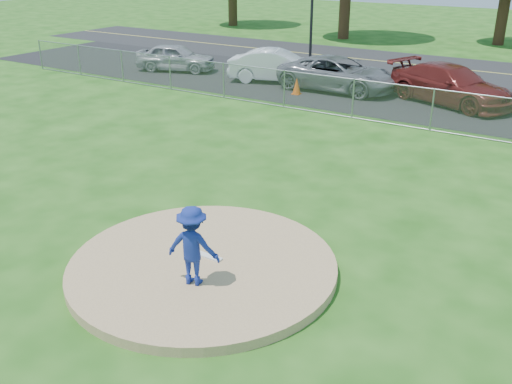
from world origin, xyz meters
TOP-DOWN VIEW (x-y plane):
  - ground at (0.00, 10.00)m, footprint 120.00×120.00m
  - pitchers_mound at (0.00, 0.00)m, footprint 5.40×5.40m
  - pitching_rubber at (0.00, 0.20)m, footprint 0.60×0.15m
  - chain_link_fence at (0.00, 12.00)m, footprint 40.00×0.06m
  - parking_lot at (0.00, 16.50)m, footprint 50.00×8.00m
  - street at (0.00, 24.00)m, footprint 60.00×7.00m
  - traffic_signal_left at (-8.76, 22.00)m, footprint 1.28×0.20m
  - pitcher at (0.34, -0.70)m, footprint 1.12×0.83m
  - traffic_cone at (-5.66, 14.27)m, footprint 0.38×0.38m
  - parked_car_silver at (-13.57, 15.48)m, footprint 4.44×2.89m
  - parked_car_white at (-7.68, 16.02)m, footprint 4.92×3.09m
  - parked_car_gray at (-4.46, 15.92)m, footprint 5.43×2.52m
  - parked_car_darkred at (0.51, 16.21)m, footprint 5.88×4.09m

SIDE VIEW (x-z plane):
  - ground at x=0.00m, z-range 0.00..0.00m
  - street at x=0.00m, z-range 0.00..0.01m
  - parking_lot at x=0.00m, z-range 0.00..0.01m
  - pitchers_mound at x=0.00m, z-range 0.00..0.20m
  - pitching_rubber at x=0.00m, z-range 0.20..0.24m
  - traffic_cone at x=-5.66m, z-range 0.01..0.74m
  - parked_car_silver at x=-13.57m, z-range 0.01..1.42m
  - chain_link_fence at x=0.00m, z-range 0.00..1.50m
  - parked_car_gray at x=-4.46m, z-range 0.01..1.52m
  - parked_car_white at x=-7.68m, z-range 0.01..1.54m
  - parked_car_darkred at x=0.51m, z-range 0.01..1.59m
  - pitcher at x=0.34m, z-range 0.20..1.76m
  - traffic_signal_left at x=-8.76m, z-range 0.56..6.16m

